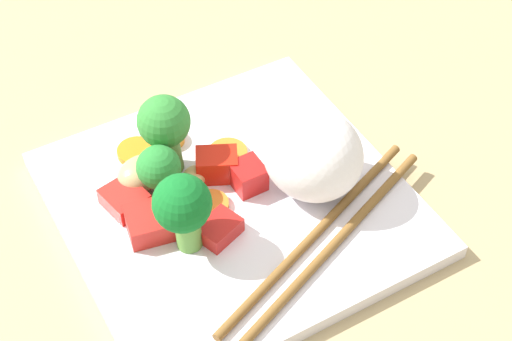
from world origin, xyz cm
name	(u,v)px	position (x,y,z in cm)	size (l,w,h in cm)	color
ground_plane	(234,217)	(0.00, 0.00, -1.00)	(110.00, 110.00, 2.00)	tan
square_plate	(233,203)	(0.00, 0.00, 0.62)	(24.37, 24.37, 1.24)	white
rice_mound	(313,155)	(-5.65, 1.72, 4.69)	(7.46, 6.82, 6.91)	white
broccoli_floret_0	(183,207)	(4.88, 2.42, 5.40)	(4.06, 4.06, 6.66)	#63A243
broccoli_floret_1	(164,126)	(2.85, -5.34, 5.35)	(3.97, 3.97, 6.67)	#579845
broccoli_floret_2	(159,168)	(4.54, -2.65, 4.22)	(3.26, 3.26, 4.75)	#7AAE52
carrot_slice_0	(136,152)	(4.64, -7.60, 1.51)	(2.93, 2.93, 0.55)	orange
carrot_slice_1	(170,138)	(1.72, -7.69, 1.57)	(2.33, 2.33, 0.66)	orange
carrot_slice_2	(214,209)	(1.82, 0.45, 1.49)	(2.66, 2.66, 0.50)	orange
carrot_slice_3	(228,153)	(-1.65, -4.18, 1.45)	(3.06, 3.06, 0.42)	orange
pepper_chunk_0	(125,199)	(7.31, -3.04, 1.95)	(3.09, 2.73, 1.42)	red
pepper_chunk_1	(218,165)	(-0.05, -2.65, 2.33)	(3.11, 2.24, 2.19)	red
pepper_chunk_2	(149,223)	(6.66, -0.03, 2.12)	(3.09, 3.08, 1.76)	red
pepper_chunk_3	(219,229)	(2.44, 2.65, 1.89)	(2.95, 2.25, 1.30)	red
pepper_chunk_4	(248,176)	(-1.55, -0.60, 2.28)	(2.28, 2.41, 2.08)	red
chicken_piece_0	(193,178)	(1.99, -2.59, 1.96)	(2.48, 1.77, 1.44)	tan
chicken_piece_1	(142,173)	(5.36, -4.45, 2.39)	(3.82, 3.08, 2.31)	tan
chopstick_pair	(324,239)	(-3.83, 6.70, 1.57)	(20.76, 10.73, 0.67)	brown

